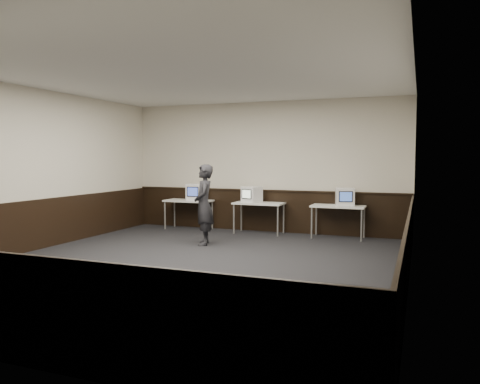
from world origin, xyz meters
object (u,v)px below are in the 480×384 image
at_px(desk_center, 259,205).
at_px(emac_center, 252,194).
at_px(desk_left, 189,203).
at_px(person, 204,205).
at_px(emac_right, 345,197).
at_px(desk_right, 338,209).
at_px(emac_left, 196,192).

relative_size(desk_center, emac_center, 2.39).
xyz_separation_m(desk_left, person, (1.30, -1.80, 0.17)).
height_order(desk_center, emac_right, emac_right).
relative_size(emac_right, person, 0.30).
height_order(desk_center, person, person).
relative_size(desk_right, emac_center, 2.39).
bearing_deg(emac_center, desk_left, -161.80).
xyz_separation_m(desk_right, emac_left, (-3.60, 0.04, 0.28)).
bearing_deg(desk_left, emac_right, 0.28).
xyz_separation_m(desk_center, emac_right, (2.04, 0.02, 0.27)).
relative_size(desk_center, emac_left, 2.58).
height_order(desk_right, emac_center, emac_center).
xyz_separation_m(desk_center, person, (-0.60, -1.80, 0.17)).
bearing_deg(emac_center, person, -84.89).
distance_m(desk_left, person, 2.23).
bearing_deg(emac_left, desk_center, -3.75).
distance_m(emac_left, person, 2.15).
bearing_deg(desk_center, emac_center, 179.52).
bearing_deg(desk_left, desk_center, 0.00).
xyz_separation_m(emac_left, person, (1.10, -1.84, -0.11)).
xyz_separation_m(emac_center, emac_right, (2.22, 0.02, 0.01)).
bearing_deg(emac_left, emac_right, -2.75).
bearing_deg(desk_left, emac_center, 0.05).
distance_m(emac_center, emac_right, 2.22).
height_order(emac_center, person, person).
relative_size(desk_center, desk_right, 1.00).
relative_size(emac_left, person, 0.28).
relative_size(emac_center, person, 0.30).
height_order(desk_right, emac_right, emac_right).
bearing_deg(desk_center, desk_left, 180.00).
height_order(desk_center, emac_left, emac_left).
distance_m(desk_right, emac_left, 3.61).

